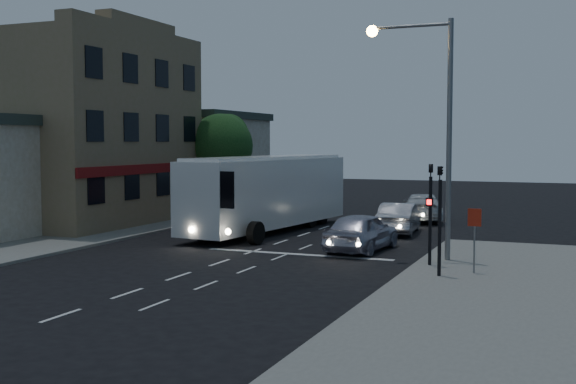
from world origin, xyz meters
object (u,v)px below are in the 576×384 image
at_px(traffic_signal_side, 440,207).
at_px(street_tree, 221,143).
at_px(tour_bus, 268,191).
at_px(car_suv, 361,232).
at_px(car_sedan_a, 399,218).
at_px(streetlight, 432,111).
at_px(traffic_signal_main, 430,202).
at_px(regulatory_sign, 474,230).
at_px(car_sedan_b, 423,207).

distance_m(traffic_signal_side, street_tree, 23.24).
relative_size(tour_bus, car_suv, 2.64).
xyz_separation_m(car_sedan_a, streetlight, (3.07, -7.90, 4.96)).
height_order(car_suv, street_tree, street_tree).
relative_size(traffic_signal_main, regulatory_sign, 1.86).
height_order(traffic_signal_side, regulatory_sign, traffic_signal_side).
bearing_deg(regulatory_sign, street_tree, 138.92).
height_order(car_suv, car_sedan_b, car_suv).
height_order(tour_bus, car_sedan_b, tour_bus).
distance_m(car_suv, car_sedan_b, 12.45).
height_order(car_sedan_a, traffic_signal_main, traffic_signal_main).
bearing_deg(streetlight, regulatory_sign, -51.25).
bearing_deg(traffic_signal_side, tour_bus, 137.54).
height_order(car_sedan_b, regulatory_sign, regulatory_sign).
relative_size(tour_bus, regulatory_sign, 5.79).
xyz_separation_m(tour_bus, street_tree, (-6.17, 6.77, 2.42)).
distance_m(traffic_signal_main, street_tree, 21.38).
xyz_separation_m(traffic_signal_side, street_tree, (-16.51, 16.22, 2.08)).
bearing_deg(tour_bus, traffic_signal_main, -30.96).
distance_m(tour_bus, streetlight, 11.75).
height_order(car_sedan_a, street_tree, street_tree).
xyz_separation_m(car_sedan_b, streetlight, (3.15, -14.05, 4.94)).
bearing_deg(car_sedan_b, street_tree, -6.67).
bearing_deg(car_sedan_a, traffic_signal_main, 104.17).
bearing_deg(car_sedan_b, car_sedan_a, 78.46).
bearing_deg(traffic_signal_main, tour_bus, 142.17).
distance_m(car_sedan_b, regulatory_sign, 17.28).
bearing_deg(traffic_signal_side, car_sedan_b, 103.25).
height_order(traffic_signal_main, street_tree, street_tree).
bearing_deg(regulatory_sign, streetlight, 128.75).
xyz_separation_m(car_sedan_a, regulatory_sign, (5.03, -10.34, 0.83)).
bearing_deg(street_tree, car_sedan_b, 5.63).
bearing_deg(traffic_signal_side, street_tree, 135.50).
relative_size(car_suv, streetlight, 0.54).
distance_m(car_sedan_b, street_tree, 13.00).
height_order(tour_bus, car_suv, tour_bus).
bearing_deg(tour_bus, car_sedan_a, 23.17).
height_order(car_sedan_b, traffic_signal_main, traffic_signal_main).
bearing_deg(traffic_signal_main, regulatory_sign, -30.84).
height_order(car_sedan_a, car_sedan_b, car_sedan_b).
xyz_separation_m(traffic_signal_main, streetlight, (-0.26, 1.42, 3.31)).
bearing_deg(traffic_signal_side, car_suv, 129.61).
height_order(traffic_signal_main, traffic_signal_side, same).
bearing_deg(street_tree, traffic_signal_side, -44.50).
xyz_separation_m(tour_bus, streetlight, (9.38, -6.06, 3.66)).
xyz_separation_m(regulatory_sign, street_tree, (-17.51, 15.26, 2.90)).
bearing_deg(traffic_signal_side, traffic_signal_main, 109.49).
relative_size(car_sedan_a, street_tree, 0.75).
distance_m(regulatory_sign, street_tree, 23.40).
xyz_separation_m(car_sedan_a, traffic_signal_side, (4.03, -11.30, 1.65)).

